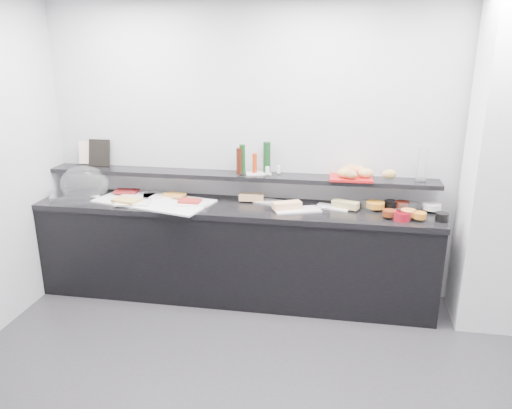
% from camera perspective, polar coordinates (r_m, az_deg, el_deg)
% --- Properties ---
extents(back_wall, '(5.00, 0.02, 2.70)m').
position_cam_1_polar(back_wall, '(4.58, 6.79, 5.96)').
color(back_wall, '#B5B7BC').
rests_on(back_wall, ground).
extents(column, '(0.50, 0.50, 2.70)m').
position_cam_1_polar(column, '(4.41, 26.37, 3.78)').
color(column, silver).
rests_on(column, ground).
extents(buffet_cabinet, '(3.60, 0.60, 0.85)m').
position_cam_1_polar(buffet_cabinet, '(4.66, -2.51, -5.66)').
color(buffet_cabinet, black).
rests_on(buffet_cabinet, ground).
extents(counter_top, '(3.62, 0.62, 0.05)m').
position_cam_1_polar(counter_top, '(4.50, -2.59, -0.39)').
color(counter_top, black).
rests_on(counter_top, buffet_cabinet).
extents(wall_shelf, '(3.60, 0.25, 0.04)m').
position_cam_1_polar(wall_shelf, '(4.59, -2.16, 3.30)').
color(wall_shelf, black).
rests_on(wall_shelf, back_wall).
extents(cloche_base, '(0.53, 0.46, 0.04)m').
position_cam_1_polar(cloche_base, '(5.04, -19.88, 1.08)').
color(cloche_base, silver).
rests_on(cloche_base, counter_top).
extents(cloche_dome, '(0.52, 0.41, 0.34)m').
position_cam_1_polar(cloche_dome, '(5.00, -18.99, 2.29)').
color(cloche_dome, white).
rests_on(cloche_dome, cloche_base).
extents(linen_runner, '(1.15, 0.74, 0.01)m').
position_cam_1_polar(linen_runner, '(4.68, -11.57, 0.39)').
color(linen_runner, silver).
rests_on(linen_runner, counter_top).
extents(platter_meat_a, '(0.31, 0.23, 0.01)m').
position_cam_1_polar(platter_meat_a, '(4.85, -13.25, 1.08)').
color(platter_meat_a, white).
rests_on(platter_meat_a, linen_runner).
extents(food_meat_a, '(0.23, 0.16, 0.02)m').
position_cam_1_polar(food_meat_a, '(4.93, -14.58, 1.47)').
color(food_meat_a, maroon).
rests_on(food_meat_a, platter_meat_a).
extents(platter_salmon, '(0.34, 0.29, 0.01)m').
position_cam_1_polar(platter_salmon, '(4.78, -11.04, 0.96)').
color(platter_salmon, white).
rests_on(platter_salmon, linen_runner).
extents(food_salmon, '(0.21, 0.16, 0.02)m').
position_cam_1_polar(food_salmon, '(4.73, -9.32, 1.11)').
color(food_salmon, orange).
rests_on(food_salmon, platter_salmon).
extents(platter_cheese, '(0.33, 0.25, 0.01)m').
position_cam_1_polar(platter_cheese, '(4.63, -13.86, 0.23)').
color(platter_cheese, white).
rests_on(platter_cheese, linen_runner).
extents(food_cheese, '(0.27, 0.21, 0.02)m').
position_cam_1_polar(food_cheese, '(4.65, -14.58, 0.48)').
color(food_cheese, tan).
rests_on(food_cheese, platter_cheese).
extents(platter_meat_b, '(0.30, 0.22, 0.01)m').
position_cam_1_polar(platter_meat_b, '(4.51, -7.22, 0.17)').
color(platter_meat_b, white).
rests_on(platter_meat_b, linen_runner).
extents(food_meat_b, '(0.19, 0.13, 0.02)m').
position_cam_1_polar(food_meat_b, '(4.52, -7.59, 0.40)').
color(food_meat_b, maroon).
rests_on(food_meat_b, platter_meat_b).
extents(sandwich_plate_left, '(0.38, 0.24, 0.01)m').
position_cam_1_polar(sandwich_plate_left, '(4.55, 2.07, 0.24)').
color(sandwich_plate_left, white).
rests_on(sandwich_plate_left, counter_top).
extents(sandwich_food_left, '(0.23, 0.10, 0.06)m').
position_cam_1_polar(sandwich_food_left, '(4.57, -0.51, 0.84)').
color(sandwich_food_left, '#E0AD75').
rests_on(sandwich_food_left, sandwich_plate_left).
extents(tongs_left, '(0.16, 0.02, 0.01)m').
position_cam_1_polar(tongs_left, '(4.48, 0.83, 0.12)').
color(tongs_left, silver).
rests_on(tongs_left, sandwich_plate_left).
extents(sandwich_plate_mid, '(0.43, 0.30, 0.01)m').
position_cam_1_polar(sandwich_plate_mid, '(4.35, 4.76, -0.63)').
color(sandwich_plate_mid, silver).
rests_on(sandwich_plate_mid, counter_top).
extents(sandwich_food_mid, '(0.27, 0.19, 0.06)m').
position_cam_1_polar(sandwich_food_mid, '(4.35, 3.54, -0.08)').
color(sandwich_food_mid, '#E3AB77').
rests_on(sandwich_food_mid, sandwich_plate_mid).
extents(tongs_mid, '(0.15, 0.07, 0.01)m').
position_cam_1_polar(tongs_mid, '(4.38, 3.35, -0.34)').
color(tongs_mid, silver).
rests_on(tongs_mid, sandwich_plate_mid).
extents(sandwich_plate_right, '(0.32, 0.21, 0.01)m').
position_cam_1_polar(sandwich_plate_right, '(4.46, 8.79, -0.31)').
color(sandwich_plate_right, white).
rests_on(sandwich_plate_right, counter_top).
extents(sandwich_food_right, '(0.25, 0.17, 0.06)m').
position_cam_1_polar(sandwich_food_right, '(4.43, 10.19, 0.00)').
color(sandwich_food_right, tan).
rests_on(sandwich_food_right, sandwich_plate_right).
extents(tongs_right, '(0.14, 0.09, 0.01)m').
position_cam_1_polar(tongs_right, '(4.41, 8.06, -0.36)').
color(tongs_right, '#BBBEC2').
rests_on(tongs_right, sandwich_plate_right).
extents(bowl_glass_fruit, '(0.16, 0.16, 0.07)m').
position_cam_1_polar(bowl_glass_fruit, '(4.48, 12.81, -0.13)').
color(bowl_glass_fruit, white).
rests_on(bowl_glass_fruit, counter_top).
extents(fill_glass_fruit, '(0.16, 0.16, 0.05)m').
position_cam_1_polar(fill_glass_fruit, '(4.47, 13.48, -0.02)').
color(fill_glass_fruit, orange).
rests_on(fill_glass_fruit, bowl_glass_fruit).
extents(bowl_black_jam, '(0.15, 0.15, 0.07)m').
position_cam_1_polar(bowl_black_jam, '(4.55, 15.18, -0.03)').
color(bowl_black_jam, black).
rests_on(bowl_black_jam, counter_top).
extents(fill_black_jam, '(0.15, 0.15, 0.05)m').
position_cam_1_polar(fill_black_jam, '(4.55, 16.35, 0.03)').
color(fill_black_jam, '#611A0D').
rests_on(fill_black_jam, bowl_black_jam).
extents(bowl_glass_cream, '(0.25, 0.25, 0.07)m').
position_cam_1_polar(bowl_glass_cream, '(4.52, 17.17, -0.33)').
color(bowl_glass_cream, white).
rests_on(bowl_glass_cream, counter_top).
extents(fill_glass_cream, '(0.20, 0.20, 0.05)m').
position_cam_1_polar(fill_glass_cream, '(4.57, 19.45, -0.21)').
color(fill_glass_cream, silver).
rests_on(fill_glass_cream, bowl_glass_cream).
extents(bowl_red_jam, '(0.18, 0.18, 0.07)m').
position_cam_1_polar(bowl_red_jam, '(4.27, 16.32, -1.27)').
color(bowl_red_jam, maroon).
rests_on(bowl_red_jam, counter_top).
extents(fill_red_jam, '(0.13, 0.13, 0.05)m').
position_cam_1_polar(fill_red_jam, '(4.28, 14.99, -0.95)').
color(fill_red_jam, '#60240D').
rests_on(fill_red_jam, bowl_red_jam).
extents(bowl_glass_salmon, '(0.19, 0.19, 0.07)m').
position_cam_1_polar(bowl_glass_salmon, '(4.29, 16.30, -1.19)').
color(bowl_glass_salmon, silver).
rests_on(bowl_glass_salmon, counter_top).
extents(fill_glass_salmon, '(0.17, 0.17, 0.05)m').
position_cam_1_polar(fill_glass_salmon, '(4.33, 17.02, -0.91)').
color(fill_glass_salmon, orange).
rests_on(fill_glass_salmon, bowl_glass_salmon).
extents(bowl_black_fruit, '(0.13, 0.13, 0.07)m').
position_cam_1_polar(bowl_black_fruit, '(4.35, 20.49, -1.35)').
color(bowl_black_fruit, black).
rests_on(bowl_black_fruit, counter_top).
extents(fill_black_fruit, '(0.14, 0.14, 0.05)m').
position_cam_1_polar(fill_black_fruit, '(4.30, 18.21, -1.18)').
color(fill_black_fruit, orange).
rests_on(fill_black_fruit, bowl_black_fruit).
extents(framed_print, '(0.21, 0.08, 0.26)m').
position_cam_1_polar(framed_print, '(5.09, -17.48, 5.65)').
color(framed_print, black).
rests_on(framed_print, wall_shelf).
extents(print_art, '(0.18, 0.09, 0.22)m').
position_cam_1_polar(print_art, '(5.15, -18.67, 5.68)').
color(print_art, '#CEA894').
rests_on(print_art, framed_print).
extents(condiment_tray, '(0.25, 0.19, 0.01)m').
position_cam_1_polar(condiment_tray, '(4.58, 0.28, 3.60)').
color(condiment_tray, white).
rests_on(condiment_tray, wall_shelf).
extents(bottle_green_a, '(0.06, 0.06, 0.26)m').
position_cam_1_polar(bottle_green_a, '(4.55, -1.58, 5.25)').
color(bottle_green_a, '#103B17').
rests_on(bottle_green_a, condiment_tray).
extents(bottle_brown, '(0.05, 0.05, 0.24)m').
position_cam_1_polar(bottle_brown, '(4.50, -1.96, 4.98)').
color(bottle_brown, '#3B140A').
rests_on(bottle_brown, condiment_tray).
extents(bottle_green_b, '(0.08, 0.08, 0.28)m').
position_cam_1_polar(bottle_green_b, '(4.56, 1.25, 5.43)').
color(bottle_green_b, '#0F3716').
rests_on(bottle_green_b, condiment_tray).
extents(bottle_hot, '(0.05, 0.05, 0.18)m').
position_cam_1_polar(bottle_hot, '(4.55, -0.15, 4.76)').
color(bottle_hot, '#B7300D').
rests_on(bottle_hot, condiment_tray).
extents(shaker_salt, '(0.04, 0.04, 0.07)m').
position_cam_1_polar(shaker_salt, '(4.56, 2.62, 4.04)').
color(shaker_salt, white).
rests_on(shaker_salt, condiment_tray).
extents(shaker_pepper, '(0.05, 0.05, 0.07)m').
position_cam_1_polar(shaker_pepper, '(4.51, 1.32, 3.90)').
color(shaker_pepper, white).
rests_on(shaker_pepper, condiment_tray).
extents(bread_tray, '(0.38, 0.27, 0.02)m').
position_cam_1_polar(bread_tray, '(4.48, 10.80, 3.00)').
color(bread_tray, '#B01314').
rests_on(bread_tray, wall_shelf).
extents(bread_roll_nw, '(0.15, 0.12, 0.08)m').
position_cam_1_polar(bread_roll_nw, '(4.58, 10.84, 3.98)').
color(bread_roll_nw, '#B28A44').
rests_on(bread_roll_nw, bread_tray).
extents(bread_roll_n, '(0.16, 0.13, 0.08)m').
position_cam_1_polar(bread_roll_n, '(4.56, 11.56, 3.88)').
color(bread_roll_n, '#D38A50').
rests_on(bread_roll_n, bread_tray).
extents(bread_roll_sw, '(0.17, 0.13, 0.08)m').
position_cam_1_polar(bread_roll_sw, '(4.42, 10.19, 3.54)').
color(bread_roll_sw, tan).
rests_on(bread_roll_sw, bread_tray).
extents(bread_roll_s, '(0.16, 0.13, 0.08)m').
position_cam_1_polar(bread_roll_s, '(4.39, 10.72, 3.41)').
color(bread_roll_s, '#AA7341').
rests_on(bread_roll_s, bread_tray).
extents(bread_roll_se, '(0.15, 0.12, 0.08)m').
position_cam_1_polar(bread_roll_se, '(4.48, 14.99, 3.38)').
color(bread_roll_se, tan).
rests_on(bread_roll_se, bread_tray).
extents(bread_roll_midw, '(0.16, 0.13, 0.08)m').
position_cam_1_polar(bread_roll_midw, '(4.50, 10.36, 3.78)').
color(bread_roll_midw, '#B27844').
rests_on(bread_roll_midw, bread_tray).
extents(bread_roll_mide, '(0.15, 0.11, 0.08)m').
position_cam_1_polar(bread_roll_mide, '(4.46, 12.45, 3.51)').
color(bread_roll_mide, tan).
rests_on(bread_roll_mide, bread_tray).
extents(carafe, '(0.12, 0.12, 0.30)m').
position_cam_1_polar(carafe, '(4.49, 18.45, 4.28)').
color(carafe, silver).
rests_on(carafe, wall_shelf).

